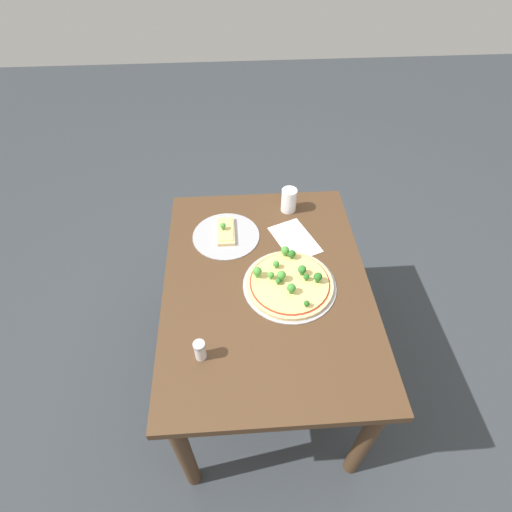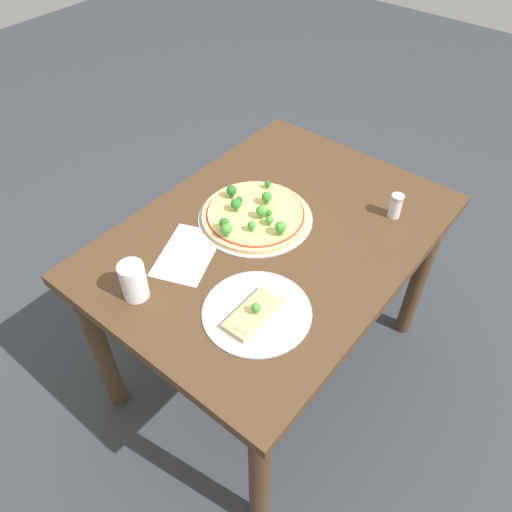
# 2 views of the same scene
# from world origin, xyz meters

# --- Properties ---
(ground_plane) EXTENTS (8.00, 8.00, 0.00)m
(ground_plane) POSITION_xyz_m (0.00, 0.00, 0.00)
(ground_plane) COLOR #33383D
(dining_table) EXTENTS (1.10, 0.80, 0.71)m
(dining_table) POSITION_xyz_m (0.00, 0.00, 0.61)
(dining_table) COLOR #4C331E
(dining_table) RESTS_ON ground_plane
(pizza_tray_whole) EXTENTS (0.36, 0.36, 0.07)m
(pizza_tray_whole) POSITION_xyz_m (0.02, 0.09, 0.72)
(pizza_tray_whole) COLOR #A3A3A8
(pizza_tray_whole) RESTS_ON dining_table
(pizza_tray_slice) EXTENTS (0.29, 0.29, 0.06)m
(pizza_tray_slice) POSITION_xyz_m (-0.28, -0.15, 0.71)
(pizza_tray_slice) COLOR #A3A3A8
(pizza_tray_slice) RESTS_ON dining_table
(drinking_cup) EXTENTS (0.07, 0.07, 0.11)m
(drinking_cup) POSITION_xyz_m (-0.43, 0.14, 0.76)
(drinking_cup) COLOR white
(drinking_cup) RESTS_ON dining_table
(condiment_shaker) EXTENTS (0.04, 0.04, 0.08)m
(condiment_shaker) POSITION_xyz_m (0.30, -0.25, 0.75)
(condiment_shaker) COLOR silver
(condiment_shaker) RESTS_ON dining_table
(paper_menu) EXTENTS (0.27, 0.22, 0.00)m
(paper_menu) POSITION_xyz_m (-0.23, 0.14, 0.71)
(paper_menu) COLOR white
(paper_menu) RESTS_ON dining_table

